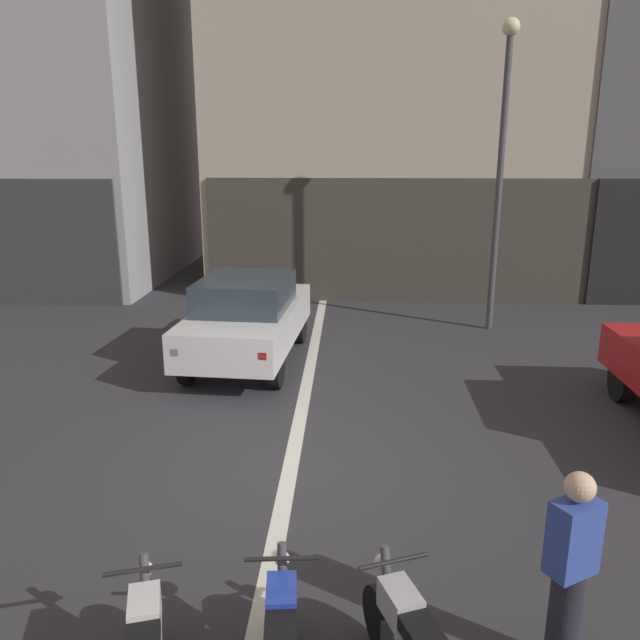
# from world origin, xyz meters

# --- Properties ---
(ground_plane) EXTENTS (120.00, 120.00, 0.00)m
(ground_plane) POSITION_xyz_m (0.00, 0.00, 0.00)
(ground_plane) COLOR #333338
(lane_centre_line) EXTENTS (0.20, 18.00, 0.01)m
(lane_centre_line) POSITION_xyz_m (0.00, 6.00, 0.00)
(lane_centre_line) COLOR silver
(lane_centre_line) RESTS_ON ground
(car_white_crossing_near) EXTENTS (2.05, 4.22, 1.64)m
(car_white_crossing_near) POSITION_xyz_m (-1.18, 4.07, 0.89)
(car_white_crossing_near) COLOR black
(car_white_crossing_near) RESTS_ON ground
(street_lamp) EXTENTS (0.36, 0.36, 6.42)m
(street_lamp) POSITION_xyz_m (3.85, 6.59, 3.94)
(street_lamp) COLOR #47474C
(street_lamp) RESTS_ON ground
(person_by_motorcycles) EXTENTS (0.42, 0.37, 1.67)m
(person_by_motorcycles) POSITION_xyz_m (2.37, -2.97, 0.86)
(person_by_motorcycles) COLOR #23232D
(person_by_motorcycles) RESTS_ON ground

